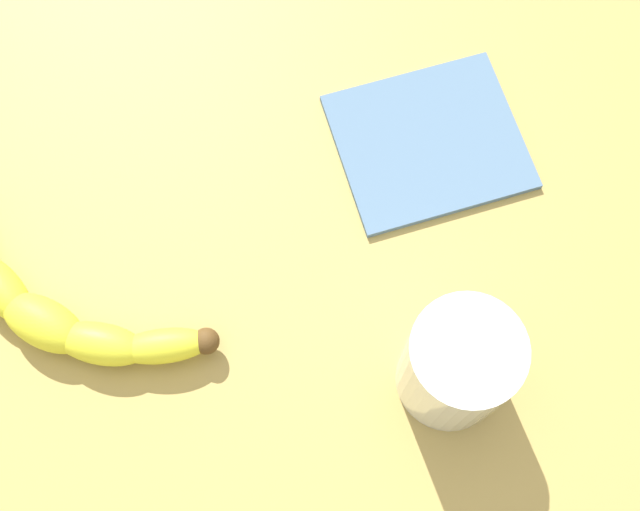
# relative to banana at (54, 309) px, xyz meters

# --- Properties ---
(wooden_tabletop) EXTENTS (1.20, 1.20, 0.03)m
(wooden_tabletop) POSITION_rel_banana_xyz_m (-0.08, 0.07, -0.03)
(wooden_tabletop) COLOR #A18A46
(wooden_tabletop) RESTS_ON ground
(banana) EXTENTS (0.17, 0.19, 0.04)m
(banana) POSITION_rel_banana_xyz_m (0.00, 0.00, 0.00)
(banana) COLOR yellow
(banana) RESTS_ON wooden_tabletop
(smoothie_glass) EXTENTS (0.08, 0.08, 0.10)m
(smoothie_glass) POSITION_rel_banana_xyz_m (-0.25, 0.15, 0.03)
(smoothie_glass) COLOR silver
(smoothie_glass) RESTS_ON wooden_tabletop
(folded_napkin) EXTENTS (0.15, 0.14, 0.01)m
(folded_napkin) POSITION_rel_banana_xyz_m (-0.31, -0.03, -0.01)
(folded_napkin) COLOR slate
(folded_napkin) RESTS_ON wooden_tabletop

